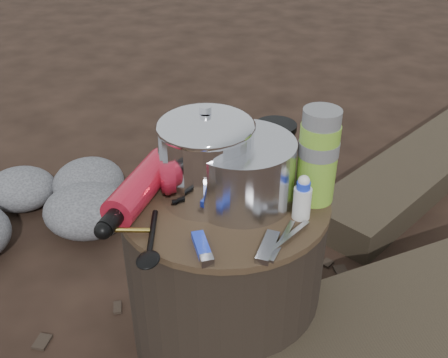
% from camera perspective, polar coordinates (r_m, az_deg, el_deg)
% --- Properties ---
extents(ground, '(60.00, 60.00, 0.00)m').
position_cam_1_polar(ground, '(1.43, -0.00, -16.57)').
color(ground, black).
rests_on(ground, ground).
extents(stump, '(0.47, 0.47, 0.43)m').
position_cam_1_polar(stump, '(1.28, -0.00, -10.14)').
color(stump, black).
rests_on(stump, ground).
extents(log_small, '(0.93, 1.29, 0.11)m').
position_cam_1_polar(log_small, '(2.21, 22.03, 1.99)').
color(log_small, '#362D21').
rests_on(log_small, ground).
extents(foil_windscreen, '(0.23, 0.23, 0.14)m').
position_cam_1_polar(foil_windscreen, '(1.11, 1.95, 0.91)').
color(foil_windscreen, silver).
rests_on(foil_windscreen, stump).
extents(camping_pot, '(0.20, 0.20, 0.20)m').
position_cam_1_polar(camping_pot, '(1.10, -1.98, 2.63)').
color(camping_pot, silver).
rests_on(camping_pot, stump).
extents(fuel_bottle, '(0.10, 0.30, 0.07)m').
position_cam_1_polar(fuel_bottle, '(1.13, -9.23, -0.87)').
color(fuel_bottle, red).
rests_on(fuel_bottle, stump).
extents(thermos, '(0.08, 0.08, 0.21)m').
position_cam_1_polar(thermos, '(1.11, 10.35, 2.44)').
color(thermos, '#83BF34').
rests_on(thermos, stump).
extents(travel_mug, '(0.09, 0.09, 0.13)m').
position_cam_1_polar(travel_mug, '(1.19, 5.61, 3.07)').
color(travel_mug, black).
rests_on(travel_mug, stump).
extents(stuff_sack, '(0.15, 0.12, 0.10)m').
position_cam_1_polar(stuff_sack, '(1.28, -2.90, 4.44)').
color(stuff_sack, gold).
rests_on(stuff_sack, stump).
extents(food_pouch, '(0.10, 0.05, 0.13)m').
position_cam_1_polar(food_pouch, '(1.25, 0.07, 4.30)').
color(food_pouch, '#182150').
rests_on(food_pouch, stump).
extents(lighter, '(0.07, 0.09, 0.02)m').
position_cam_1_polar(lighter, '(1.00, -2.53, -7.29)').
color(lighter, blue).
rests_on(lighter, stump).
extents(multitool, '(0.04, 0.10, 0.01)m').
position_cam_1_polar(multitool, '(1.00, 4.87, -7.53)').
color(multitool, '#9F9FA4').
rests_on(multitool, stump).
extents(pot_grabber, '(0.08, 0.14, 0.01)m').
position_cam_1_polar(pot_grabber, '(1.02, 6.49, -6.69)').
color(pot_grabber, '#9F9FA4').
rests_on(pot_grabber, stump).
extents(spork, '(0.08, 0.18, 0.01)m').
position_cam_1_polar(spork, '(1.04, -7.98, -5.98)').
color(spork, black).
rests_on(spork, stump).
extents(squeeze_bottle, '(0.04, 0.04, 0.09)m').
position_cam_1_polar(squeeze_bottle, '(1.07, 8.66, -2.24)').
color(squeeze_bottle, white).
rests_on(squeeze_bottle, stump).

